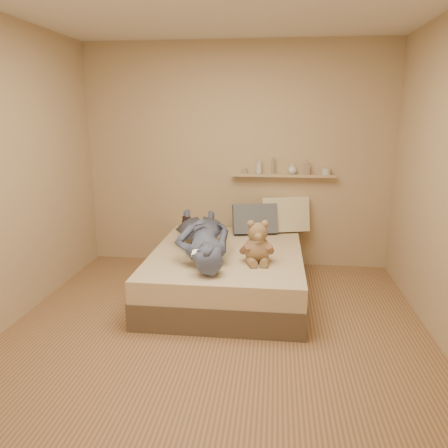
# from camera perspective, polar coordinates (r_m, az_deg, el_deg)

# --- Properties ---
(room) EXTENTS (3.80, 3.80, 3.80)m
(room) POSITION_cam_1_polar(r_m,az_deg,el_deg) (3.32, -1.33, 5.64)
(room) COLOR #9A734F
(room) RESTS_ON ground
(bed) EXTENTS (1.50, 1.90, 0.45)m
(bed) POSITION_cam_1_polar(r_m,az_deg,el_deg) (4.49, 0.42, -6.27)
(bed) COLOR brown
(bed) RESTS_ON floor
(game_console) EXTENTS (0.18, 0.09, 0.06)m
(game_console) POSITION_cam_1_polar(r_m,az_deg,el_deg) (3.84, -2.95, -3.87)
(game_console) COLOR #B5B8BC
(game_console) RESTS_ON bed
(teddy_bear) EXTENTS (0.33, 0.33, 0.41)m
(teddy_bear) POSITION_cam_1_polar(r_m,az_deg,el_deg) (4.04, 4.38, -2.78)
(teddy_bear) COLOR tan
(teddy_bear) RESTS_ON bed
(dark_plush) EXTENTS (0.16, 0.16, 0.25)m
(dark_plush) POSITION_cam_1_polar(r_m,az_deg,el_deg) (4.88, -4.84, -0.55)
(dark_plush) COLOR black
(dark_plush) RESTS_ON bed
(pillow_cream) EXTENTS (0.60, 0.38, 0.43)m
(pillow_cream) POSITION_cam_1_polar(r_m,az_deg,el_deg) (5.14, 7.91, 1.21)
(pillow_cream) COLOR beige
(pillow_cream) RESTS_ON bed
(pillow_grey) EXTENTS (0.54, 0.34, 0.37)m
(pillow_grey) POSITION_cam_1_polar(r_m,az_deg,el_deg) (5.01, 4.02, 0.63)
(pillow_grey) COLOR #575E69
(pillow_grey) RESTS_ON bed
(person) EXTENTS (0.87, 1.58, 0.36)m
(person) POSITION_cam_1_polar(r_m,az_deg,el_deg) (4.30, -2.86, -1.52)
(person) COLOR #4C5D78
(person) RESTS_ON bed
(wall_shelf) EXTENTS (1.20, 0.12, 0.03)m
(wall_shelf) POSITION_cam_1_polar(r_m,az_deg,el_deg) (5.14, 7.73, 6.32)
(wall_shelf) COLOR tan
(wall_shelf) RESTS_ON wall_back
(shelf_bottles) EXTENTS (1.01, 0.12, 0.19)m
(shelf_bottles) POSITION_cam_1_polar(r_m,az_deg,el_deg) (5.13, 8.66, 7.22)
(shelf_bottles) COLOR #A99D91
(shelf_bottles) RESTS_ON wall_shelf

